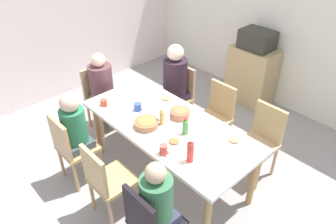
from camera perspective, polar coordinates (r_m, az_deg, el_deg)
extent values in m
plane|color=gray|center=(3.96, 0.00, -11.07)|extent=(6.29, 6.29, 0.00)
cube|color=silver|center=(5.03, 21.64, 14.40)|extent=(5.48, 0.12, 2.60)
cube|color=white|center=(5.31, -20.86, 15.54)|extent=(0.12, 5.02, 2.60)
cube|color=white|center=(3.47, 0.00, -2.32)|extent=(2.03, 0.92, 0.04)
cylinder|color=#AD7A4E|center=(4.14, -12.38, -3.00)|extent=(0.07, 0.07, 0.73)
cylinder|color=#A7854E|center=(3.10, 7.03, -18.32)|extent=(0.07, 0.07, 0.73)
cylinder|color=#A48853|center=(4.45, -4.64, 0.74)|extent=(0.07, 0.07, 0.73)
cylinder|color=#AA7E4B|center=(3.51, 14.92, -11.51)|extent=(0.07, 0.07, 0.73)
cube|color=black|center=(2.96, -1.95, -19.04)|extent=(0.40, 0.40, 0.04)
cylinder|color=black|center=(3.29, -1.58, -18.03)|extent=(0.04, 0.04, 0.43)
cube|color=black|center=(2.71, -5.07, -18.09)|extent=(0.38, 0.04, 0.45)
cube|color=#2F304B|center=(2.92, -1.98, -18.33)|extent=(0.30, 0.30, 0.10)
cylinder|color=#336A44|center=(2.72, -2.09, -15.06)|extent=(0.28, 0.28, 0.41)
sphere|color=tan|center=(2.51, -2.22, -10.82)|extent=(0.18, 0.18, 0.18)
cube|color=tan|center=(3.33, -9.83, -11.90)|extent=(0.40, 0.40, 0.04)
cylinder|color=tan|center=(3.55, -13.39, -14.15)|extent=(0.04, 0.04, 0.43)
cylinder|color=tan|center=(3.35, -10.21, -17.53)|extent=(0.04, 0.04, 0.43)
cylinder|color=tan|center=(3.65, -8.79, -11.64)|extent=(0.04, 0.04, 0.43)
cylinder|color=tan|center=(3.46, -5.42, -14.70)|extent=(0.04, 0.04, 0.43)
cube|color=tan|center=(3.11, -13.01, -10.41)|extent=(0.38, 0.04, 0.45)
cube|color=tan|center=(4.53, -11.41, 1.87)|extent=(0.40, 0.40, 0.04)
cylinder|color=tan|center=(4.84, -10.54, 1.15)|extent=(0.04, 0.04, 0.43)
cylinder|color=tan|center=(4.71, -13.95, -0.40)|extent=(0.04, 0.04, 0.43)
cylinder|color=tan|center=(4.60, -8.18, -0.54)|extent=(0.04, 0.04, 0.43)
cylinder|color=tan|center=(4.46, -11.70, -2.23)|extent=(0.04, 0.04, 0.43)
cube|color=tan|center=(4.55, -12.98, 5.25)|extent=(0.04, 0.38, 0.45)
cylinder|color=brown|center=(4.61, -9.60, -0.50)|extent=(0.09, 0.09, 0.45)
cylinder|color=brown|center=(4.54, -11.25, -1.28)|extent=(0.09, 0.09, 0.45)
cube|color=brown|center=(4.50, -11.49, 2.52)|extent=(0.30, 0.30, 0.10)
cylinder|color=brown|center=(4.36, -11.89, 5.50)|extent=(0.31, 0.31, 0.44)
sphere|color=beige|center=(4.23, -12.36, 9.06)|extent=(0.18, 0.18, 0.18)
cube|color=tan|center=(4.10, 7.80, -1.49)|extent=(0.40, 0.40, 0.04)
cylinder|color=tan|center=(4.27, 10.78, -4.00)|extent=(0.04, 0.04, 0.43)
cylinder|color=tan|center=(4.43, 7.34, -2.04)|extent=(0.04, 0.04, 0.43)
cylinder|color=tan|center=(4.05, 7.80, -6.06)|extent=(0.04, 0.04, 0.43)
cylinder|color=tan|center=(4.22, 4.31, -3.91)|extent=(0.04, 0.04, 0.43)
cube|color=tan|center=(4.09, 9.69, 2.19)|extent=(0.38, 0.04, 0.45)
cube|color=tan|center=(4.48, 1.22, 2.22)|extent=(0.40, 0.40, 0.04)
cylinder|color=tan|center=(4.61, 4.18, -0.22)|extent=(0.04, 0.04, 0.43)
cylinder|color=tan|center=(4.80, 1.25, 1.47)|extent=(0.04, 0.04, 0.43)
cylinder|color=tan|center=(4.41, 1.12, -1.92)|extent=(0.04, 0.04, 0.43)
cylinder|color=tan|center=(4.61, -1.80, -0.09)|extent=(0.04, 0.04, 0.43)
cube|color=tan|center=(4.47, 2.93, 5.61)|extent=(0.38, 0.04, 0.45)
cylinder|color=#2B2B43|center=(4.49, 0.98, -0.96)|extent=(0.09, 0.09, 0.45)
cylinder|color=#292B48|center=(4.59, -0.40, -0.11)|extent=(0.09, 0.09, 0.45)
cube|color=#372D4A|center=(4.45, 1.23, 2.88)|extent=(0.30, 0.30, 0.10)
cylinder|color=#2C1C27|center=(4.30, 1.28, 6.29)|extent=(0.32, 0.32, 0.50)
sphere|color=beige|center=(4.15, 1.34, 10.55)|extent=(0.22, 0.22, 0.22)
cube|color=tan|center=(3.78, -15.68, -6.16)|extent=(0.40, 0.40, 0.04)
cylinder|color=tan|center=(4.01, -18.50, -8.43)|extent=(0.04, 0.04, 0.43)
cylinder|color=tan|center=(3.77, -16.12, -11.13)|extent=(0.04, 0.04, 0.43)
cylinder|color=tan|center=(4.10, -14.32, -6.40)|extent=(0.04, 0.04, 0.43)
cylinder|color=tan|center=(3.87, -11.73, -8.89)|extent=(0.04, 0.04, 0.43)
cube|color=tan|center=(3.59, -18.73, -4.49)|extent=(0.38, 0.04, 0.45)
cylinder|color=#39423A|center=(4.01, -14.54, -7.35)|extent=(0.09, 0.09, 0.45)
cylinder|color=#48413C|center=(3.90, -13.34, -8.54)|extent=(0.09, 0.09, 0.45)
cube|color=#3A454A|center=(3.75, -15.82, -5.46)|extent=(0.30, 0.30, 0.10)
cylinder|color=#29734F|center=(3.60, -16.44, -2.35)|extent=(0.27, 0.27, 0.41)
sphere|color=beige|center=(3.43, -17.23, 1.64)|extent=(0.21, 0.21, 0.21)
cube|color=tan|center=(3.81, 15.56, -5.83)|extent=(0.40, 0.40, 0.04)
cylinder|color=tan|center=(4.02, 18.44, -8.28)|extent=(0.04, 0.04, 0.43)
cylinder|color=tan|center=(4.13, 14.47, -6.08)|extent=(0.04, 0.04, 0.43)
cylinder|color=tan|center=(3.79, 15.72, -10.78)|extent=(0.04, 0.04, 0.43)
cylinder|color=tan|center=(3.91, 11.60, -8.36)|extent=(0.04, 0.04, 0.43)
cube|color=tan|center=(3.80, 17.61, -1.87)|extent=(0.38, 0.04, 0.45)
cylinder|color=silver|center=(3.27, 11.70, -5.12)|extent=(0.20, 0.20, 0.01)
ellipsoid|color=tan|center=(3.26, 11.74, -4.86)|extent=(0.11, 0.11, 0.02)
cylinder|color=silver|center=(3.86, -0.35, 2.38)|extent=(0.24, 0.24, 0.01)
ellipsoid|color=tan|center=(3.85, -0.35, 2.62)|extent=(0.13, 0.13, 0.02)
cylinder|color=beige|center=(3.19, 1.10, -5.44)|extent=(0.21, 0.21, 0.01)
ellipsoid|color=#A2643C|center=(3.18, 1.10, -5.17)|extent=(0.11, 0.11, 0.02)
cylinder|color=#93623F|center=(3.40, -3.89, -2.07)|extent=(0.27, 0.27, 0.07)
ellipsoid|color=#AD7340|center=(3.38, -3.91, -1.61)|extent=(0.21, 0.21, 0.04)
cylinder|color=#A05F48|center=(3.54, 2.16, -0.27)|extent=(0.23, 0.23, 0.08)
ellipsoid|color=#B56D43|center=(3.52, 2.17, 0.28)|extent=(0.18, 0.18, 0.04)
cylinder|color=#CE4534|center=(3.81, -11.39, 1.68)|extent=(0.09, 0.09, 0.07)
torus|color=#CF4C46|center=(3.77, -10.94, 1.36)|extent=(0.05, 0.01, 0.05)
cylinder|color=#C34B42|center=(3.04, -0.83, -6.70)|extent=(0.08, 0.08, 0.10)
torus|color=#C34544|center=(3.02, -0.18, -7.17)|extent=(0.05, 0.01, 0.05)
cylinder|color=#3450A4|center=(3.66, -5.41, 0.94)|extent=(0.09, 0.09, 0.09)
torus|color=#3C57A4|center=(3.62, -4.86, 0.59)|extent=(0.05, 0.01, 0.05)
cylinder|color=white|center=(3.49, -0.48, -0.61)|extent=(0.08, 0.08, 0.10)
torus|color=white|center=(3.46, 0.08, -0.96)|extent=(0.05, 0.01, 0.05)
cylinder|color=tan|center=(3.40, -1.11, -1.05)|extent=(0.05, 0.05, 0.16)
cone|color=gold|center=(3.34, -1.13, 0.30)|extent=(0.05, 0.05, 0.03)
cylinder|color=white|center=(3.33, -1.14, 0.58)|extent=(0.03, 0.03, 0.01)
cylinder|color=#46873E|center=(3.27, 3.10, -2.79)|extent=(0.06, 0.06, 0.15)
cone|color=#4C882F|center=(3.22, 3.15, -1.48)|extent=(0.06, 0.06, 0.03)
cylinder|color=red|center=(3.20, 3.16, -1.19)|extent=(0.03, 0.03, 0.01)
cylinder|color=red|center=(2.94, 4.00, -7.19)|extent=(0.07, 0.07, 0.21)
cone|color=red|center=(2.86, 4.09, -5.41)|extent=(0.06, 0.06, 0.03)
cylinder|color=white|center=(2.85, 4.11, -5.10)|extent=(0.03, 0.03, 0.01)
cube|color=tan|center=(5.27, 14.64, 6.40)|extent=(0.70, 0.44, 0.90)
cube|color=#2B2D24|center=(5.03, 15.62, 12.34)|extent=(0.48, 0.36, 0.28)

